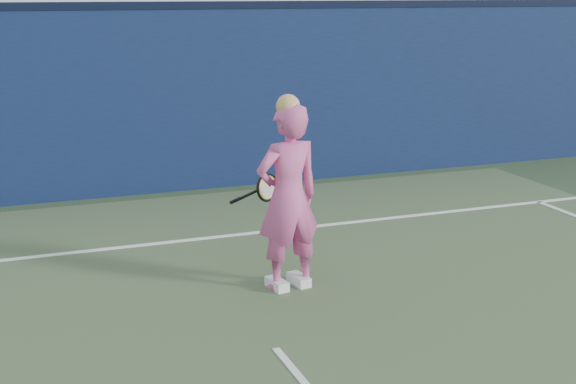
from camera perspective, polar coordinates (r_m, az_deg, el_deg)
name	(u,v)px	position (r m, az deg, el deg)	size (l,w,h in m)	color
backstop_wall	(140,103)	(11.25, -10.47, 6.27)	(24.00, 0.40, 2.50)	#0C1A38
wall_cap	(136,6)	(11.15, -10.77, 12.90)	(24.00, 0.42, 0.10)	black
player	(288,197)	(7.42, 0.00, -0.36)	(0.70, 0.52, 1.85)	#D15193
racket	(265,188)	(7.79, -1.65, 0.26)	(0.54, 0.17, 0.29)	black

